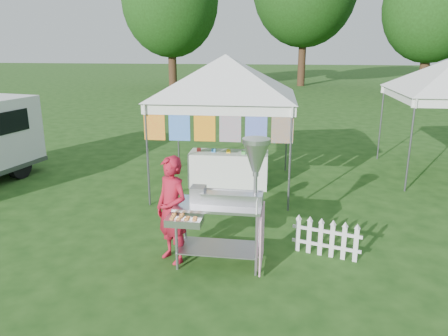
# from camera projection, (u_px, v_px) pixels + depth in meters

# --- Properties ---
(ground) EXTENTS (120.00, 120.00, 0.00)m
(ground) POSITION_uv_depth(u_px,v_px,m) (201.00, 255.00, 6.92)
(ground) COLOR #1A3F12
(ground) RESTS_ON ground
(canopy_main) EXTENTS (4.24, 4.24, 3.45)m
(canopy_main) POSITION_uv_depth(u_px,v_px,m) (226.00, 55.00, 9.42)
(canopy_main) COLOR #59595E
(canopy_main) RESTS_ON ground
(tree_left) EXTENTS (6.40, 6.40, 9.53)m
(tree_left) POSITION_uv_depth(u_px,v_px,m) (170.00, 1.00, 28.85)
(tree_left) COLOR #372314
(tree_left) RESTS_ON ground
(tree_right) EXTENTS (5.60, 5.60, 8.42)m
(tree_right) POSITION_uv_depth(u_px,v_px,m) (432.00, 7.00, 25.35)
(tree_right) COLOR #372314
(tree_right) RESTS_ON ground
(donut_cart) EXTENTS (1.43, 0.93, 1.96)m
(donut_cart) POSITION_uv_depth(u_px,v_px,m) (233.00, 193.00, 6.31)
(donut_cart) COLOR gray
(donut_cart) RESTS_ON ground
(vendor) EXTENTS (0.72, 0.68, 1.66)m
(vendor) POSITION_uv_depth(u_px,v_px,m) (172.00, 210.00, 6.55)
(vendor) COLOR #A51428
(vendor) RESTS_ON ground
(picket_fence) EXTENTS (1.04, 0.35, 0.56)m
(picket_fence) POSITION_uv_depth(u_px,v_px,m) (326.00, 239.00, 6.81)
(picket_fence) COLOR silver
(picket_fence) RESTS_ON ground
(display_table) EXTENTS (1.80, 0.70, 0.81)m
(display_table) POSITION_uv_depth(u_px,v_px,m) (229.00, 169.00, 10.15)
(display_table) COLOR white
(display_table) RESTS_ON ground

